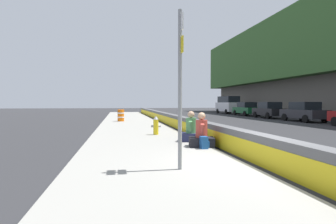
{
  "coord_description": "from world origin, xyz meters",
  "views": [
    {
      "loc": [
        -6.7,
        3.6,
        1.66
      ],
      "look_at": [
        9.26,
        0.89,
        1.13
      ],
      "focal_mm": 31.35,
      "sensor_mm": 36.0,
      "label": 1
    }
  ],
  "objects_px": {
    "construction_barrel": "(121,115)",
    "parked_car_farther": "(228,105)",
    "seated_person_middle": "(191,132)",
    "parked_car_far": "(246,109)",
    "parked_car_midline": "(269,110)",
    "seated_person_foreground": "(202,136)",
    "backpack": "(204,143)",
    "parked_car_fourth": "(304,112)",
    "route_sign_post": "(180,78)",
    "fire_hydrant": "(156,125)"
  },
  "relations": [
    {
      "from": "seated_person_middle",
      "to": "parked_car_farther",
      "type": "xyz_separation_m",
      "value": [
        29.8,
        -13.11,
        0.84
      ]
    },
    {
      "from": "seated_person_foreground",
      "to": "parked_car_far",
      "type": "xyz_separation_m",
      "value": [
        24.63,
        -12.94,
        0.35
      ]
    },
    {
      "from": "route_sign_post",
      "to": "parked_car_far",
      "type": "distance_m",
      "value": 31.41
    },
    {
      "from": "route_sign_post",
      "to": "fire_hydrant",
      "type": "relative_size",
      "value": 4.09
    },
    {
      "from": "seated_person_middle",
      "to": "parked_car_far",
      "type": "distance_m",
      "value": 26.58
    },
    {
      "from": "fire_hydrant",
      "to": "seated_person_foreground",
      "type": "relative_size",
      "value": 0.75
    },
    {
      "from": "parked_car_fourth",
      "to": "parked_car_far",
      "type": "bearing_deg",
      "value": -0.1
    },
    {
      "from": "route_sign_post",
      "to": "parked_car_midline",
      "type": "bearing_deg",
      "value": -32.88
    },
    {
      "from": "seated_person_foreground",
      "to": "parked_car_midline",
      "type": "distance_m",
      "value": 22.78
    },
    {
      "from": "construction_barrel",
      "to": "parked_car_far",
      "type": "bearing_deg",
      "value": -56.12
    },
    {
      "from": "route_sign_post",
      "to": "parked_car_midline",
      "type": "relative_size",
      "value": 0.79
    },
    {
      "from": "parked_car_farther",
      "to": "parked_car_fourth",
      "type": "bearing_deg",
      "value": 179.47
    },
    {
      "from": "parked_car_midline",
      "to": "parked_car_far",
      "type": "distance_m",
      "value": 5.81
    },
    {
      "from": "parked_car_fourth",
      "to": "parked_car_farther",
      "type": "relative_size",
      "value": 0.88
    },
    {
      "from": "parked_car_midline",
      "to": "parked_car_fourth",
      "type": "bearing_deg",
      "value": -179.01
    },
    {
      "from": "route_sign_post",
      "to": "construction_barrel",
      "type": "xyz_separation_m",
      "value": [
        17.43,
        1.18,
        -1.59
      ]
    },
    {
      "from": "backpack",
      "to": "construction_barrel",
      "type": "height_order",
      "value": "construction_barrel"
    },
    {
      "from": "seated_person_foreground",
      "to": "construction_barrel",
      "type": "distance_m",
      "value": 14.41
    },
    {
      "from": "seated_person_foreground",
      "to": "backpack",
      "type": "xyz_separation_m",
      "value": [
        -0.47,
        0.05,
        -0.17
      ]
    },
    {
      "from": "seated_person_foreground",
      "to": "parked_car_far",
      "type": "relative_size",
      "value": 0.26
    },
    {
      "from": "seated_person_middle",
      "to": "parked_car_midline",
      "type": "xyz_separation_m",
      "value": [
        17.4,
        -12.84,
        0.35
      ]
    },
    {
      "from": "fire_hydrant",
      "to": "seated_person_middle",
      "type": "distance_m",
      "value": 2.74
    },
    {
      "from": "construction_barrel",
      "to": "parked_car_farther",
      "type": "height_order",
      "value": "parked_car_farther"
    },
    {
      "from": "seated_person_foreground",
      "to": "parked_car_far",
      "type": "height_order",
      "value": "parked_car_far"
    },
    {
      "from": "backpack",
      "to": "parked_car_midline",
      "type": "distance_m",
      "value": 23.2
    },
    {
      "from": "route_sign_post",
      "to": "construction_barrel",
      "type": "height_order",
      "value": "route_sign_post"
    },
    {
      "from": "parked_car_fourth",
      "to": "parked_car_farther",
      "type": "distance_m",
      "value": 18.1
    },
    {
      "from": "backpack",
      "to": "parked_car_fourth",
      "type": "xyz_separation_m",
      "value": [
        13.59,
        -12.97,
        0.53
      ]
    },
    {
      "from": "construction_barrel",
      "to": "fire_hydrant",
      "type": "bearing_deg",
      "value": -171.41
    },
    {
      "from": "backpack",
      "to": "seated_person_foreground",
      "type": "bearing_deg",
      "value": -5.82
    },
    {
      "from": "route_sign_post",
      "to": "seated_person_foreground",
      "type": "distance_m",
      "value": 3.95
    },
    {
      "from": "parked_car_midline",
      "to": "seated_person_foreground",
      "type": "bearing_deg",
      "value": 145.73
    },
    {
      "from": "parked_car_farther",
      "to": "construction_barrel",
      "type": "bearing_deg",
      "value": 137.32
    },
    {
      "from": "route_sign_post",
      "to": "parked_car_fourth",
      "type": "relative_size",
      "value": 0.79
    },
    {
      "from": "fire_hydrant",
      "to": "parked_car_midline",
      "type": "xyz_separation_m",
      "value": [
        14.88,
        -13.91,
        0.27
      ]
    },
    {
      "from": "route_sign_post",
      "to": "parked_car_fourth",
      "type": "xyz_separation_m",
      "value": [
        16.39,
        -14.37,
        -1.35
      ]
    },
    {
      "from": "construction_barrel",
      "to": "parked_car_farther",
      "type": "bearing_deg",
      "value": -42.68
    },
    {
      "from": "backpack",
      "to": "construction_barrel",
      "type": "xyz_separation_m",
      "value": [
        14.64,
        2.58,
        0.28
      ]
    },
    {
      "from": "seated_person_foreground",
      "to": "backpack",
      "type": "distance_m",
      "value": 0.5
    },
    {
      "from": "route_sign_post",
      "to": "seated_person_middle",
      "type": "xyz_separation_m",
      "value": [
        4.68,
        -1.43,
        -1.7
      ]
    },
    {
      "from": "fire_hydrant",
      "to": "construction_barrel",
      "type": "distance_m",
      "value": 10.34
    },
    {
      "from": "route_sign_post",
      "to": "seated_person_middle",
      "type": "height_order",
      "value": "route_sign_post"
    },
    {
      "from": "seated_person_foreground",
      "to": "parked_car_far",
      "type": "bearing_deg",
      "value": -27.73
    },
    {
      "from": "parked_car_farther",
      "to": "parked_car_midline",
      "type": "bearing_deg",
      "value": 178.77
    },
    {
      "from": "fire_hydrant",
      "to": "parked_car_farther",
      "type": "bearing_deg",
      "value": -27.46
    },
    {
      "from": "route_sign_post",
      "to": "construction_barrel",
      "type": "relative_size",
      "value": 3.79
    },
    {
      "from": "seated_person_foreground",
      "to": "seated_person_middle",
      "type": "distance_m",
      "value": 1.42
    },
    {
      "from": "seated_person_middle",
      "to": "parked_car_far",
      "type": "xyz_separation_m",
      "value": [
        23.21,
        -12.96,
        0.35
      ]
    },
    {
      "from": "backpack",
      "to": "parked_car_fourth",
      "type": "relative_size",
      "value": 0.09
    },
    {
      "from": "seated_person_middle",
      "to": "backpack",
      "type": "bearing_deg",
      "value": 179.03
    }
  ]
}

